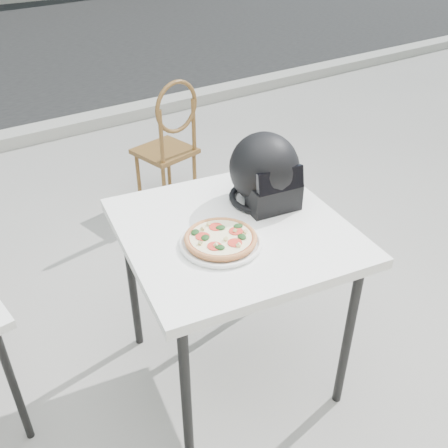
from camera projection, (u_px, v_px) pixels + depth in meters
ground at (204, 316)px, 2.78m from camera, size 80.00×80.00×0.00m
curb at (36, 133)px, 4.82m from camera, size 30.00×0.25×0.12m
cafe_table_main at (234, 242)px, 2.05m from camera, size 1.03×1.03×0.84m
plate at (221, 243)px, 1.90m from camera, size 0.39×0.39×0.02m
pizza at (221, 238)px, 1.89m from camera, size 0.34×0.34×0.03m
helmet at (265, 173)px, 2.11m from camera, size 0.35×0.36×0.31m
cafe_chair_main at (170, 138)px, 3.51m from camera, size 0.44×0.44×0.97m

